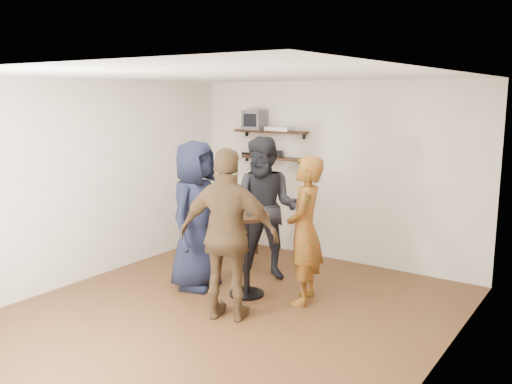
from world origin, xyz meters
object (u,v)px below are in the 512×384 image
radio (275,154)px  side_table (236,219)px  dvd_deck (280,129)px  person_navy (196,215)px  person_dark (265,208)px  crt_monitor (255,120)px  drinks_table (247,244)px  person_plaid (305,230)px  person_brown (228,235)px

radio → side_table: radio is taller
dvd_deck → person_navy: size_ratio=0.22×
person_dark → person_navy: (-0.51, -0.80, -0.01)m
crt_monitor → side_table: 1.56m
dvd_deck → side_table: bearing=-128.5°
drinks_table → person_plaid: bearing=17.4°
side_table → person_dark: (0.92, -0.60, 0.38)m
dvd_deck → drinks_table: size_ratio=0.40×
drinks_table → person_brown: (0.24, -0.66, 0.29)m
drinks_table → person_navy: (-0.69, -0.12, 0.29)m
crt_monitor → person_dark: 1.83m
person_plaid → person_dark: person_dark is taller
drinks_table → person_plaid: size_ratio=0.58×
radio → drinks_table: radio is taller
radio → person_dark: 1.41m
crt_monitor → drinks_table: bearing=-58.3°
person_dark → person_navy: bearing=-137.6°
person_plaid → person_brown: size_ratio=0.93×
crt_monitor → dvd_deck: crt_monitor is taller
person_dark → side_table: bearing=131.9°
drinks_table → person_brown: 0.76m
radio → side_table: (-0.34, -0.53, -0.97)m
person_plaid → person_brown: (-0.44, -0.87, 0.07)m
dvd_deck → person_dark: size_ratio=0.21×
radio → crt_monitor: bearing=180.0°
dvd_deck → radio: size_ratio=1.82×
dvd_deck → person_brown: size_ratio=0.21×
crt_monitor → radio: (0.36, 0.00, -0.50)m
radio → person_navy: 2.03m
crt_monitor → person_plaid: crt_monitor is taller
dvd_deck → person_plaid: (1.35, -1.61, -1.04)m
dvd_deck → person_dark: dvd_deck is taller
crt_monitor → drinks_table: crt_monitor is taller
dvd_deck → person_navy: bearing=-90.4°
radio → person_plaid: bearing=-48.2°
person_dark → drinks_table: bearing=-90.0°
dvd_deck → side_table: dvd_deck is taller
crt_monitor → dvd_deck: (0.44, 0.00, -0.12)m
person_navy → person_brown: bearing=-130.1°
crt_monitor → person_dark: (0.94, -1.14, -1.08)m
side_table → person_brown: person_brown is taller
crt_monitor → side_table: size_ratio=0.49×
radio → side_table: size_ratio=0.33×
radio → person_plaid: (1.44, -1.61, -0.66)m
side_table → person_brown: (1.34, -1.95, 0.38)m
crt_monitor → person_brown: 3.03m
person_navy → person_brown: person_brown is taller
person_brown → side_table: bearing=-75.0°
drinks_table → side_table: bearing=130.7°
side_table → person_plaid: (1.78, -1.07, 0.31)m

